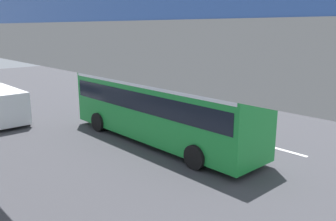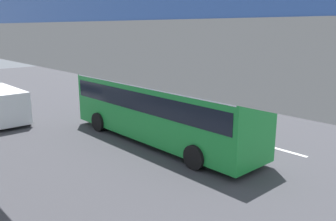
% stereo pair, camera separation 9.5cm
% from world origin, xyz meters
% --- Properties ---
extents(ground, '(80.00, 80.00, 0.00)m').
position_xyz_m(ground, '(0.00, 0.00, 0.00)').
color(ground, '#38383D').
extents(city_bus, '(11.54, 2.85, 3.15)m').
position_xyz_m(city_bus, '(1.12, 1.03, 1.88)').
color(city_bus, '#1E8C38').
rests_on(city_bus, ground).
extents(traffic_sign, '(0.08, 0.60, 2.80)m').
position_xyz_m(traffic_sign, '(3.43, -2.61, 1.89)').
color(traffic_sign, slate).
rests_on(traffic_sign, ground).
extents(lane_dash_leftmost, '(2.00, 0.20, 0.01)m').
position_xyz_m(lane_dash_leftmost, '(-4.00, -2.44, 0.00)').
color(lane_dash_leftmost, silver).
rests_on(lane_dash_leftmost, ground).
extents(lane_dash_left, '(2.00, 0.20, 0.01)m').
position_xyz_m(lane_dash_left, '(0.00, -2.44, 0.00)').
color(lane_dash_left, silver).
rests_on(lane_dash_left, ground).
extents(lane_dash_centre, '(2.00, 0.20, 0.01)m').
position_xyz_m(lane_dash_centre, '(4.00, -2.44, 0.00)').
color(lane_dash_centre, silver).
rests_on(lane_dash_centre, ground).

